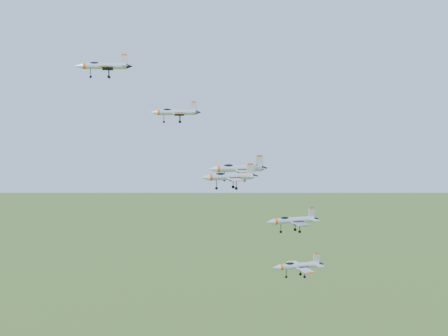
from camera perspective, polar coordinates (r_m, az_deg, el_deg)
name	(u,v)px	position (r m, az deg, el deg)	size (l,w,h in m)	color
jet_lead	(103,66)	(131.82, -10.99, 9.14)	(11.70, 9.96, 3.19)	#B4BAC1
jet_left_high	(175,112)	(127.91, -4.50, 5.11)	(10.38, 8.83, 2.82)	#B4BAC1
jet_right_high	(229,177)	(108.98, 0.48, -0.79)	(10.67, 8.91, 2.85)	#B4BAC1
jet_left_low	(237,168)	(141.00, 1.24, -0.03)	(13.91, 11.75, 3.75)	#B4BAC1
jet_right_low	(292,220)	(124.46, 6.28, -4.77)	(11.60, 9.61, 3.10)	#B4BAC1
jet_trail	(298,266)	(131.61, 6.75, -8.86)	(11.72, 9.77, 3.13)	#B4BAC1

